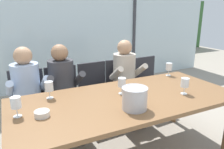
{
  "coord_description": "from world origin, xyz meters",
  "views": [
    {
      "loc": [
        -1.05,
        -1.77,
        1.58
      ],
      "look_at": [
        0.0,
        0.35,
        0.88
      ],
      "focal_mm": 34.88,
      "sensor_mm": 36.0,
      "label": 1
    }
  ],
  "objects_px": {
    "dining_table": "(127,103)",
    "chair_near_curtain": "(28,100)",
    "person_pale_blue_shirt": "(28,91)",
    "chair_left_of_center": "(63,95)",
    "wine_glass_by_right_taster": "(49,87)",
    "tasting_bowl": "(42,114)",
    "wine_glass_spare_empty": "(169,67)",
    "wine_glass_center_pour": "(16,103)",
    "wine_glass_near_bucket": "(185,83)",
    "chair_near_window_right": "(147,80)",
    "person_beige_jumper": "(127,76)",
    "wine_glass_by_left_taster": "(122,83)",
    "person_charcoal_jacket": "(63,86)",
    "ice_bucket_primary": "(135,98)",
    "chair_center": "(95,89)",
    "chair_right_of_center": "(121,85)"
  },
  "relations": [
    {
      "from": "dining_table",
      "to": "chair_near_curtain",
      "type": "bearing_deg",
      "value": 132.38
    },
    {
      "from": "chair_near_curtain",
      "to": "person_pale_blue_shirt",
      "type": "relative_size",
      "value": 0.73
    },
    {
      "from": "chair_left_of_center",
      "to": "wine_glass_by_right_taster",
      "type": "xyz_separation_m",
      "value": [
        -0.27,
        -0.6,
        0.34
      ]
    },
    {
      "from": "chair_near_curtain",
      "to": "chair_left_of_center",
      "type": "height_order",
      "value": "same"
    },
    {
      "from": "tasting_bowl",
      "to": "wine_glass_spare_empty",
      "type": "height_order",
      "value": "wine_glass_spare_empty"
    },
    {
      "from": "dining_table",
      "to": "wine_glass_center_pour",
      "type": "height_order",
      "value": "wine_glass_center_pour"
    },
    {
      "from": "wine_glass_spare_empty",
      "to": "wine_glass_by_right_taster",
      "type": "bearing_deg",
      "value": -176.69
    },
    {
      "from": "wine_glass_center_pour",
      "to": "wine_glass_spare_empty",
      "type": "bearing_deg",
      "value": 11.1
    },
    {
      "from": "chair_near_curtain",
      "to": "tasting_bowl",
      "type": "distance_m",
      "value": 1.04
    },
    {
      "from": "chair_left_of_center",
      "to": "wine_glass_near_bucket",
      "type": "xyz_separation_m",
      "value": [
        1.03,
        -1.11,
        0.34
      ]
    },
    {
      "from": "chair_left_of_center",
      "to": "chair_near_window_right",
      "type": "relative_size",
      "value": 1.0
    },
    {
      "from": "person_beige_jumper",
      "to": "wine_glass_by_left_taster",
      "type": "relative_size",
      "value": 6.8
    },
    {
      "from": "person_pale_blue_shirt",
      "to": "wine_glass_near_bucket",
      "type": "xyz_separation_m",
      "value": [
        1.47,
        -0.98,
        0.17
      ]
    },
    {
      "from": "chair_near_window_right",
      "to": "person_charcoal_jacket",
      "type": "height_order",
      "value": "person_charcoal_jacket"
    },
    {
      "from": "chair_near_curtain",
      "to": "ice_bucket_primary",
      "type": "relative_size",
      "value": 3.7
    },
    {
      "from": "wine_glass_near_bucket",
      "to": "wine_glass_by_right_taster",
      "type": "height_order",
      "value": "same"
    },
    {
      "from": "chair_near_window_right",
      "to": "dining_table",
      "type": "bearing_deg",
      "value": -138.31
    },
    {
      "from": "chair_center",
      "to": "dining_table",
      "type": "bearing_deg",
      "value": -94.69
    },
    {
      "from": "wine_glass_near_bucket",
      "to": "chair_near_curtain",
      "type": "bearing_deg",
      "value": 142.06
    },
    {
      "from": "chair_center",
      "to": "person_charcoal_jacket",
      "type": "xyz_separation_m",
      "value": [
        -0.49,
        -0.16,
        0.17
      ]
    },
    {
      "from": "tasting_bowl",
      "to": "wine_glass_by_right_taster",
      "type": "bearing_deg",
      "value": 70.14
    },
    {
      "from": "ice_bucket_primary",
      "to": "wine_glass_spare_empty",
      "type": "height_order",
      "value": "ice_bucket_primary"
    },
    {
      "from": "person_beige_jumper",
      "to": "wine_glass_spare_empty",
      "type": "relative_size",
      "value": 6.8
    },
    {
      "from": "wine_glass_center_pour",
      "to": "ice_bucket_primary",
      "type": "bearing_deg",
      "value": -17.77
    },
    {
      "from": "chair_left_of_center",
      "to": "chair_near_curtain",
      "type": "bearing_deg",
      "value": 179.57
    },
    {
      "from": "chair_near_curtain",
      "to": "chair_left_of_center",
      "type": "xyz_separation_m",
      "value": [
        0.44,
        -0.03,
        0.0
      ]
    },
    {
      "from": "wine_glass_near_bucket",
      "to": "ice_bucket_primary",
      "type": "bearing_deg",
      "value": -173.28
    },
    {
      "from": "chair_left_of_center",
      "to": "wine_glass_near_bucket",
      "type": "bearing_deg",
      "value": -43.74
    },
    {
      "from": "person_beige_jumper",
      "to": "wine_glass_by_left_taster",
      "type": "height_order",
      "value": "person_beige_jumper"
    },
    {
      "from": "chair_right_of_center",
      "to": "person_pale_blue_shirt",
      "type": "distance_m",
      "value": 1.35
    },
    {
      "from": "dining_table",
      "to": "wine_glass_by_left_taster",
      "type": "xyz_separation_m",
      "value": [
        -0.0,
        0.12,
        0.18
      ]
    },
    {
      "from": "chair_center",
      "to": "person_pale_blue_shirt",
      "type": "distance_m",
      "value": 0.94
    },
    {
      "from": "chair_center",
      "to": "ice_bucket_primary",
      "type": "height_order",
      "value": "ice_bucket_primary"
    },
    {
      "from": "chair_near_curtain",
      "to": "person_charcoal_jacket",
      "type": "distance_m",
      "value": 0.49
    },
    {
      "from": "dining_table",
      "to": "ice_bucket_primary",
      "type": "bearing_deg",
      "value": -106.34
    },
    {
      "from": "chair_left_of_center",
      "to": "person_pale_blue_shirt",
      "type": "height_order",
      "value": "person_pale_blue_shirt"
    },
    {
      "from": "chair_near_curtain",
      "to": "chair_right_of_center",
      "type": "distance_m",
      "value": 1.33
    },
    {
      "from": "ice_bucket_primary",
      "to": "wine_glass_by_right_taster",
      "type": "bearing_deg",
      "value": 137.04
    },
    {
      "from": "person_pale_blue_shirt",
      "to": "dining_table",
      "type": "bearing_deg",
      "value": -45.24
    },
    {
      "from": "person_beige_jumper",
      "to": "wine_glass_by_left_taster",
      "type": "xyz_separation_m",
      "value": [
        -0.46,
        -0.68,
        0.17
      ]
    },
    {
      "from": "chair_right_of_center",
      "to": "wine_glass_by_left_taster",
      "type": "relative_size",
      "value": 4.96
    },
    {
      "from": "chair_left_of_center",
      "to": "wine_glass_spare_empty",
      "type": "bearing_deg",
      "value": -17.49
    },
    {
      "from": "dining_table",
      "to": "wine_glass_spare_empty",
      "type": "height_order",
      "value": "wine_glass_spare_empty"
    },
    {
      "from": "person_pale_blue_shirt",
      "to": "wine_glass_by_right_taster",
      "type": "relative_size",
      "value": 6.8
    },
    {
      "from": "chair_center",
      "to": "wine_glass_by_right_taster",
      "type": "distance_m",
      "value": 1.03
    },
    {
      "from": "ice_bucket_primary",
      "to": "chair_center",
      "type": "bearing_deg",
      "value": 84.99
    },
    {
      "from": "dining_table",
      "to": "wine_glass_center_pour",
      "type": "xyz_separation_m",
      "value": [
        -1.03,
        0.05,
        0.18
      ]
    },
    {
      "from": "dining_table",
      "to": "chair_right_of_center",
      "type": "bearing_deg",
      "value": 64.65
    },
    {
      "from": "person_charcoal_jacket",
      "to": "tasting_bowl",
      "type": "bearing_deg",
      "value": -117.3
    },
    {
      "from": "chair_left_of_center",
      "to": "person_beige_jumper",
      "type": "height_order",
      "value": "person_beige_jumper"
    }
  ]
}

